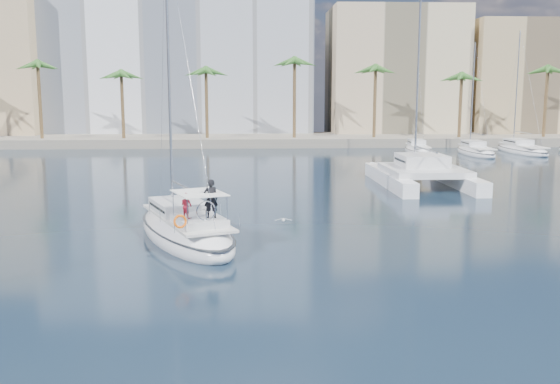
{
  "coord_description": "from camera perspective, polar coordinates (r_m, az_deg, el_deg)",
  "views": [
    {
      "loc": [
        -0.24,
        -28.06,
        7.68
      ],
      "look_at": [
        1.1,
        1.5,
        2.81
      ],
      "focal_mm": 40.0,
      "sensor_mm": 36.0,
      "label": 1
    }
  ],
  "objects": [
    {
      "name": "ground",
      "position": [
        29.09,
        -2.04,
        -5.96
      ],
      "size": [
        160.0,
        160.0,
        0.0
      ],
      "primitive_type": "plane",
      "color": "black",
      "rests_on": "ground"
    },
    {
      "name": "quay",
      "position": [
        89.34,
        -2.44,
        4.79
      ],
      "size": [
        120.0,
        14.0,
        1.2
      ],
      "primitive_type": "cube",
      "color": "gray",
      "rests_on": "ground"
    },
    {
      "name": "building_modern",
      "position": [
        101.94,
        -9.45,
        12.78
      ],
      "size": [
        42.0,
        16.0,
        28.0
      ],
      "primitive_type": "cube",
      "color": "white",
      "rests_on": "ground"
    },
    {
      "name": "building_beige",
      "position": [
        100.58,
        10.36,
        10.52
      ],
      "size": [
        20.0,
        14.0,
        20.0
      ],
      "primitive_type": "cube",
      "color": "#C9B890",
      "rests_on": "ground"
    },
    {
      "name": "building_tan_right",
      "position": [
        104.95,
        21.45,
        9.43
      ],
      "size": [
        18.0,
        12.0,
        18.0
      ],
      "primitive_type": "cube",
      "color": "tan",
      "rests_on": "ground"
    },
    {
      "name": "palm_centre",
      "position": [
        85.1,
        -2.47,
        11.09
      ],
      "size": [
        3.6,
        3.6,
        12.3
      ],
      "color": "brown",
      "rests_on": "ground"
    },
    {
      "name": "palm_right",
      "position": [
        91.73,
        19.67,
        10.44
      ],
      "size": [
        3.6,
        3.6,
        12.3
      ],
      "color": "brown",
      "rests_on": "ground"
    },
    {
      "name": "main_sloop",
      "position": [
        32.6,
        -8.63,
        -3.43
      ],
      "size": [
        7.64,
        11.8,
        16.75
      ],
      "rotation": [
        0.0,
        0.0,
        0.39
      ],
      "color": "white",
      "rests_on": "ground"
    },
    {
      "name": "catamaran",
      "position": [
        51.68,
        12.86,
        1.88
      ],
      "size": [
        6.84,
        13.2,
        18.89
      ],
      "rotation": [
        0.0,
        0.0,
        0.02
      ],
      "color": "white",
      "rests_on": "ground"
    },
    {
      "name": "seagull",
      "position": [
        35.74,
        0.31,
        -2.56
      ],
      "size": [
        0.99,
        0.43,
        0.18
      ],
      "color": "silver",
      "rests_on": "ground"
    },
    {
      "name": "moored_yacht_a",
      "position": [
        78.12,
        12.46,
        3.49
      ],
      "size": [
        3.37,
        9.52,
        11.9
      ],
      "primitive_type": null,
      "rotation": [
        0.0,
        0.0,
        -0.07
      ],
      "color": "white",
      "rests_on": "ground"
    },
    {
      "name": "moored_yacht_b",
      "position": [
        78.18,
        17.45,
        3.28
      ],
      "size": [
        3.32,
        10.83,
        13.72
      ],
      "primitive_type": null,
      "rotation": [
        0.0,
        0.0,
        -0.02
      ],
      "color": "white",
      "rests_on": "ground"
    },
    {
      "name": "moored_yacht_c",
      "position": [
        82.45,
        21.24,
        3.37
      ],
      "size": [
        3.98,
        12.33,
        15.54
      ],
      "primitive_type": null,
      "rotation": [
        0.0,
        0.0,
        0.03
      ],
      "color": "white",
      "rests_on": "ground"
    }
  ]
}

